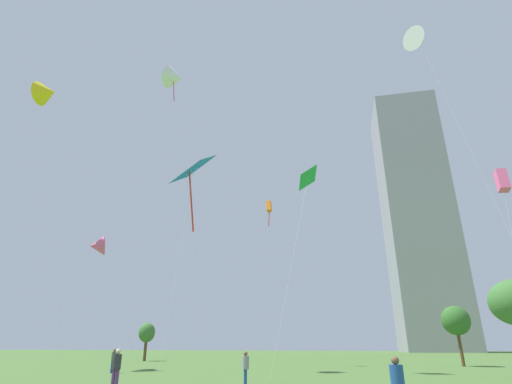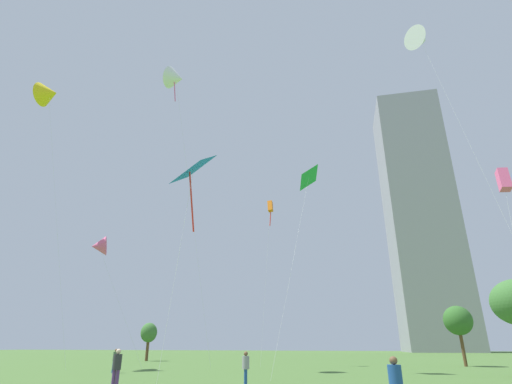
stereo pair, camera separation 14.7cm
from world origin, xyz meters
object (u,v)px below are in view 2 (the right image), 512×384
Objects in this scene: kite_flying_1 at (176,78)px; park_tree_2 at (149,333)px; person_standing_3 at (396,384)px; person_standing_0 at (115,359)px; kite_flying_5 at (308,178)px; person_standing_2 at (246,366)px; kite_flying_2 at (49,94)px; kite_flying_0 at (270,207)px; park_tree_1 at (458,321)px; distant_highrise_0 at (419,217)px; person_standing_4 at (117,366)px; kite_flying_4 at (99,246)px; kite_flying_7 at (420,39)px; kite_flying_6 at (193,171)px; kite_flying_3 at (504,180)px.

park_tree_2 is (-11.21, 19.53, -25.64)m from kite_flying_1.
person_standing_0 is at bearing 173.76° from person_standing_3.
kite_flying_1 is 18.81m from kite_flying_5.
kite_flying_5 reaches higher than person_standing_2.
kite_flying_2 is (-14.90, -1.68, -0.52)m from kite_flying_1.
park_tree_1 is (19.10, 3.64, -12.99)m from kite_flying_0.
kite_flying_5 is 105.18m from distant_highrise_0.
person_standing_4 reaches higher than person_standing_2.
kite_flying_7 is at bearing 7.21° from kite_flying_4.
kite_flying_0 is at bearing -23.26° from park_tree_2.
person_standing_2 is 11.83m from kite_flying_6.
kite_flying_2 reaches higher than kite_flying_0.
kite_flying_2 is (-13.15, 0.66, 27.63)m from person_standing_0.
person_standing_3 is 0.06× the size of kite_flying_2.
kite_flying_0 is 3.75× the size of park_tree_2.
kite_flying_1 is 2.27× the size of kite_flying_6.
kite_flying_7 reaches higher than park_tree_1.
kite_flying_6 is (-10.28, 7.87, 11.30)m from person_standing_3.
person_standing_0 is 17.05m from kite_flying_6.
kite_flying_7 is (41.20, 7.16, 4.72)m from kite_flying_2.
person_standing_4 is (-5.66, -3.32, 0.09)m from person_standing_2.
park_tree_1 is 0.07× the size of distant_highrise_0.
person_standing_4 reaches higher than person_standing_3.
kite_flying_6 reaches higher than park_tree_2.
person_standing_0 is 117.57m from distant_highrise_0.
kite_flying_1 is 39.57m from park_tree_1.
kite_flying_4 reaches higher than park_tree_1.
person_standing_3 is at bearing -52.63° from park_tree_2.
person_standing_3 is (19.78, -16.41, -0.01)m from person_standing_0.
kite_flying_5 is 2.92× the size of park_tree_1.
distant_highrise_0 is at bearing 64.99° from kite_flying_4.
kite_flying_6 is at bearing -90.32° from kite_flying_0.
kite_flying_7 is at bearing -17.62° from kite_flying_0.
kite_flying_5 is (2.67, 11.09, 15.32)m from person_standing_2.
kite_flying_6 is at bearing 176.03° from person_standing_3.
person_standing_3 is at bearing -104.85° from park_tree_1.
kite_flying_5 is at bearing 0.39° from kite_flying_4.
kite_flying_0 is at bearing 89.68° from kite_flying_6.
person_standing_4 is at bearing -127.65° from park_tree_1.
kite_flying_6 is (9.50, -8.54, 11.29)m from person_standing_0.
kite_flying_4 is at bearing 21.18° from kite_flying_2.
kite_flying_7 reaches higher than kite_flying_2.
kite_flying_2 reaches higher than kite_flying_3.
kite_flying_1 is 2.50× the size of kite_flying_4.
kite_flying_2 reaches higher than kite_flying_5.
park_tree_2 is (-3.77, 18.33, -7.67)m from kite_flying_4.
park_tree_2 is at bearing 101.63° from kite_flying_4.
park_tree_2 is (3.69, 21.22, -25.12)m from kite_flying_2.
person_standing_0 is 12.19m from kite_flying_4.
kite_flying_3 is at bearing -87.03° from park_tree_1.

